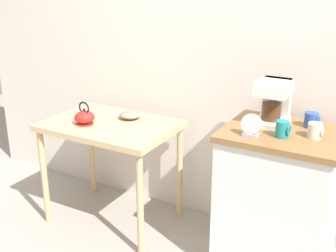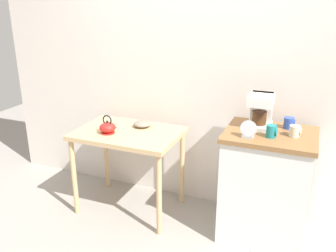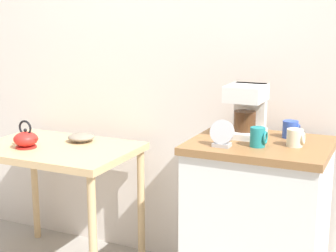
{
  "view_description": "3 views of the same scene",
  "coord_description": "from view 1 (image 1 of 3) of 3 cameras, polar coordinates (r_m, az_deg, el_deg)",
  "views": [
    {
      "loc": [
        1.14,
        -2.27,
        1.75
      ],
      "look_at": [
        -0.12,
        -0.0,
        0.81
      ],
      "focal_mm": 46.97,
      "sensor_mm": 36.0,
      "label": 1
    },
    {
      "loc": [
        0.82,
        -2.53,
        1.83
      ],
      "look_at": [
        -0.19,
        -0.03,
        0.86
      ],
      "focal_mm": 38.56,
      "sensor_mm": 36.0,
      "label": 2
    },
    {
      "loc": [
        1.18,
        -2.27,
        1.48
      ],
      "look_at": [
        0.13,
        -0.02,
        0.94
      ],
      "focal_mm": 54.06,
      "sensor_mm": 36.0,
      "label": 3
    }
  ],
  "objects": [
    {
      "name": "coffee_maker",
      "position": [
        2.62,
        13.57,
        3.32
      ],
      "size": [
        0.18,
        0.22,
        0.26
      ],
      "color": "white",
      "rests_on": "kitchen_counter"
    },
    {
      "name": "mug_blue",
      "position": [
        2.64,
        18.13,
        0.75
      ],
      "size": [
        0.08,
        0.08,
        0.09
      ],
      "color": "#2D4CAD",
      "rests_on": "kitchen_counter"
    },
    {
      "name": "mug_dark_teal",
      "position": [
        2.44,
        14.64,
        -0.4
      ],
      "size": [
        0.08,
        0.07,
        0.09
      ],
      "color": "teal",
      "rests_on": "kitchen_counter"
    },
    {
      "name": "table_clock",
      "position": [
        2.41,
        10.74,
        -0.07
      ],
      "size": [
        0.12,
        0.06,
        0.13
      ],
      "color": "#B2B5BA",
      "rests_on": "kitchen_counter"
    },
    {
      "name": "bowl_stoneware",
      "position": [
        3.09,
        -4.89,
        1.47
      ],
      "size": [
        0.16,
        0.16,
        0.05
      ],
      "color": "gray",
      "rests_on": "wooden_table"
    },
    {
      "name": "mug_small_cream",
      "position": [
        2.48,
        18.56,
        -0.55
      ],
      "size": [
        0.08,
        0.08,
        0.08
      ],
      "color": "beige",
      "rests_on": "kitchen_counter"
    },
    {
      "name": "back_wall",
      "position": [
        2.93,
        8.34,
        12.86
      ],
      "size": [
        4.4,
        0.1,
        2.8
      ],
      "primitive_type": "cube",
      "color": "silver",
      "rests_on": "ground_plane"
    },
    {
      "name": "wooden_table",
      "position": [
        3.06,
        -7.42,
        -1.32
      ],
      "size": [
        0.88,
        0.61,
        0.75
      ],
      "color": "tan",
      "rests_on": "ground_plane"
    },
    {
      "name": "kitchen_counter",
      "position": [
        2.73,
        14.06,
        -9.36
      ],
      "size": [
        0.66,
        0.55,
        0.88
      ],
      "color": "white",
      "rests_on": "ground_plane"
    },
    {
      "name": "ground_plane",
      "position": [
        3.08,
        2.08,
        -14.66
      ],
      "size": [
        8.0,
        8.0,
        0.0
      ],
      "primitive_type": "plane",
      "color": "gray"
    },
    {
      "name": "teakettle",
      "position": [
        3.02,
        -10.74,
        1.14
      ],
      "size": [
        0.17,
        0.14,
        0.16
      ],
      "color": "red",
      "rests_on": "wooden_table"
    }
  ]
}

